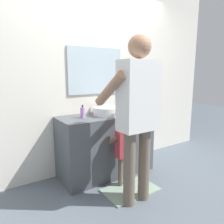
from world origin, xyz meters
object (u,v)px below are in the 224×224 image
at_px(soap_bottle, 83,113).
at_px(adult_parent, 137,106).
at_px(toothbrush_cup, 124,108).
at_px(child_toddler, 123,148).

bearing_deg(soap_bottle, adult_parent, -70.13).
xyz_separation_m(soap_bottle, adult_parent, (0.26, -0.73, 0.15)).
height_order(toothbrush_cup, adult_parent, adult_parent).
distance_m(soap_bottle, adult_parent, 0.79).
bearing_deg(toothbrush_cup, adult_parent, -117.96).
relative_size(toothbrush_cup, soap_bottle, 1.25).
height_order(soap_bottle, child_toddler, soap_bottle).
distance_m(child_toddler, adult_parent, 0.65).
xyz_separation_m(toothbrush_cup, adult_parent, (-0.42, -0.78, 0.17)).
height_order(child_toddler, adult_parent, adult_parent).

